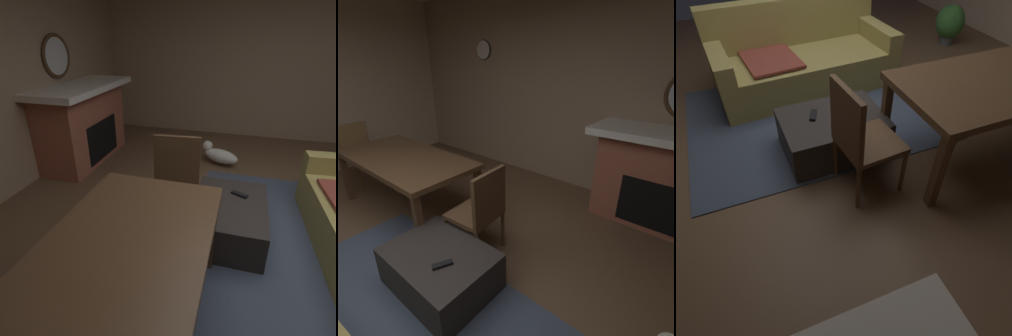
{
  "view_description": "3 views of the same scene",
  "coord_description": "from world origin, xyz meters",
  "views": [
    {
      "loc": [
        2.02,
        -0.55,
        1.79
      ],
      "look_at": [
        -0.45,
        -1.24,
        0.53
      ],
      "focal_mm": 29.86,
      "sensor_mm": 36.0,
      "label": 1
    },
    {
      "loc": [
        -1.74,
        0.36,
        1.85
      ],
      "look_at": [
        -0.25,
        -1.43,
        0.85
      ],
      "focal_mm": 27.56,
      "sensor_mm": 36.0,
      "label": 2
    },
    {
      "loc": [
        -0.96,
        -2.64,
        1.84
      ],
      "look_at": [
        -0.45,
        -1.4,
        0.55
      ],
      "focal_mm": 31.59,
      "sensor_mm": 36.0,
      "label": 3
    }
  ],
  "objects": [
    {
      "name": "floor",
      "position": [
        0.0,
        0.0,
        0.0
      ],
      "size": [
        7.95,
        7.95,
        0.0
      ],
      "primitive_type": "plane",
      "color": "brown"
    },
    {
      "name": "wall_left",
      "position": [
        -3.31,
        0.0,
        1.43
      ],
      "size": [
        0.12,
        6.79,
        2.85
      ],
      "primitive_type": "cube",
      "color": "#9E846B",
      "rests_on": "ground"
    },
    {
      "name": "area_rug",
      "position": [
        -0.23,
        0.05,
        0.01
      ],
      "size": [
        2.6,
        2.0,
        0.01
      ],
      "primitive_type": "cube",
      "color": "#3D475B",
      "rests_on": "ground"
    },
    {
      "name": "fireplace",
      "position": [
        -1.48,
        -2.82,
        0.57
      ],
      "size": [
        1.74,
        0.76,
        1.13
      ],
      "color": "#9E5642",
      "rests_on": "ground"
    },
    {
      "name": "round_wall_mirror",
      "position": [
        -1.48,
        -3.1,
        1.48
      ],
      "size": [
        0.58,
        0.05,
        0.58
      ],
      "color": "#4C331E"
    },
    {
      "name": "ottoman_coffee_table",
      "position": [
        -0.23,
        -0.58,
        0.18
      ],
      "size": [
        0.91,
        0.67,
        0.36
      ],
      "primitive_type": "cube",
      "color": "#2D2826",
      "rests_on": "ground"
    },
    {
      "name": "tv_remote",
      "position": [
        -0.38,
        -0.51,
        0.37
      ],
      "size": [
        0.11,
        0.17,
        0.02
      ],
      "primitive_type": "cube",
      "rotation": [
        0.0,
        0.0,
        -0.43
      ],
      "color": "black",
      "rests_on": "ottoman_coffee_table"
    },
    {
      "name": "dining_table",
      "position": [
        1.12,
        -1.1,
        0.67
      ],
      "size": [
        1.88,
        0.92,
        0.74
      ],
      "color": "#513823",
      "rests_on": "ground"
    },
    {
      "name": "dining_chair_west",
      "position": [
        -0.21,
        -1.11,
        0.52
      ],
      "size": [
        0.47,
        0.47,
        0.93
      ],
      "color": "#513823",
      "rests_on": "ground"
    },
    {
      "name": "small_dog",
      "position": [
        -1.78,
        -0.84,
        0.17
      ],
      "size": [
        0.38,
        0.57,
        0.28
      ],
      "color": "silver",
      "rests_on": "ground"
    }
  ]
}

